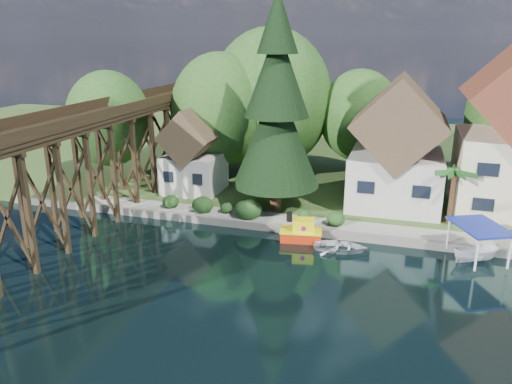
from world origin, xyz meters
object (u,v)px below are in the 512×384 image
trestle_bridge (84,160)px  conifer (277,109)px  palm_tree (455,173)px  tugboat (302,232)px  shed (194,156)px  boat_white_a (340,245)px  house_left (397,152)px  boat_canopy (477,246)px

trestle_bridge → conifer: conifer is taller
conifer → palm_tree: size_ratio=3.76×
tugboat → shed: bearing=147.2°
boat_white_a → house_left: bearing=-20.6°
boat_canopy → tugboat: bearing=179.3°
shed → palm_tree: (22.37, -2.23, 0.74)m
boat_canopy → shed: bearing=161.9°
conifer → trestle_bridge: bearing=-154.5°
trestle_bridge → boat_white_a: bearing=2.1°
palm_tree → tugboat: bearing=-153.0°
palm_tree → house_left: bearing=139.5°
house_left → boat_white_a: house_left is taller
palm_tree → tugboat: size_ratio=1.43×
tugboat → boat_white_a: bearing=-18.0°
house_left → shed: house_left is taller
trestle_bridge → conifer: size_ratio=2.52×
house_left → boat_canopy: 11.64m
house_left → conifer: 11.04m
house_left → tugboat: (-6.17, -9.11, -4.48)m
trestle_bridge → tugboat: trestle_bridge is taller
conifer → tugboat: conifer is taller
conifer → boat_white_a: size_ratio=4.66×
conifer → shed: bearing=161.7°
house_left → tugboat: 11.88m
trestle_bridge → palm_tree: trestle_bridge is taller
conifer → house_left: bearing=24.8°
trestle_bridge → shed: (5.00, 9.33, -1.52)m
boat_canopy → house_left: bearing=121.9°
shed → boat_white_a: bearing=-30.1°
shed → house_left: bearing=4.8°
shed → boat_canopy: (23.77, -7.77, -2.71)m
conifer → tugboat: (3.25, -4.77, -8.27)m
trestle_bridge → boat_canopy: size_ratio=9.17×
conifer → boat_canopy: size_ratio=3.64×
conifer → boat_canopy: bearing=-18.0°
trestle_bridge → boat_white_a: trestle_bridge is taller
shed → trestle_bridge: bearing=-118.2°
conifer → tugboat: size_ratio=5.38×
shed → palm_tree: shed is taller
boat_white_a → boat_canopy: boat_canopy is taller
conifer → boat_white_a: bearing=-42.6°
tugboat → boat_canopy: bearing=-0.7°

